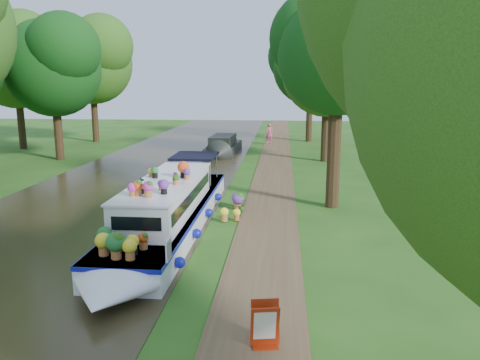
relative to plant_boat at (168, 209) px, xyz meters
name	(u,v)px	position (x,y,z in m)	size (l,w,h in m)	color
ground	(235,225)	(2.25, 1.05, -0.85)	(100.00, 100.00, 0.00)	#225114
canal_water	(78,221)	(-3.75, 1.05, -0.84)	(10.00, 100.00, 0.02)	black
towpath	(268,226)	(3.45, 1.05, -0.84)	(2.20, 100.00, 0.03)	#503D25
plant_boat	(168,209)	(0.00, 0.00, 0.00)	(2.29, 13.52, 2.24)	white
tree_near_overhang	(338,45)	(6.04, 4.12, 5.75)	(5.52, 5.28, 8.99)	black
tree_near_mid	(328,63)	(6.73, 16.14, 5.58)	(6.90, 6.60, 9.40)	black
tree_near_far	(311,61)	(6.23, 27.14, 6.20)	(7.59, 7.26, 10.30)	black
tree_far_c	(53,62)	(-11.27, 15.14, 5.67)	(7.13, 6.82, 9.59)	black
tree_far_d	(91,57)	(-12.77, 25.15, 6.55)	(8.05, 7.70, 10.85)	black
tree_far_h	(15,57)	(-16.77, 20.15, 6.28)	(7.82, 7.48, 10.49)	black
second_boat	(223,146)	(-0.50, 18.98, -0.31)	(2.22, 6.97, 1.34)	black
sandwich_board	(265,327)	(3.66, -6.96, -0.42)	(0.59, 0.53, 0.90)	#A3280B
pedestrian_pink	(270,134)	(2.79, 24.62, 0.07)	(0.65, 0.43, 1.78)	#C25066
verge_plant	(242,205)	(2.30, 3.18, -0.62)	(0.42, 0.36, 0.46)	#2D621D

